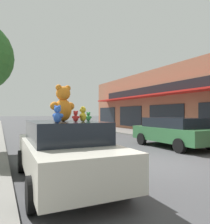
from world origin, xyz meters
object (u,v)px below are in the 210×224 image
Objects in this scene: teddy_bear_green at (88,117)px; teddy_bear_blue at (58,114)px; parked_car_far_center at (173,131)px; teddy_bear_red at (76,116)px; plush_art_car at (64,150)px; teddy_bear_giant at (63,104)px; teddy_bear_yellow at (83,114)px; teddy_bear_black at (57,114)px.

teddy_bear_blue is at bearing 61.94° from teddy_bear_green.
teddy_bear_green is 6.77m from parked_car_far_center.
teddy_bear_red is 1.11× the size of teddy_bear_green.
plush_art_car is 7.11m from parked_car_far_center.
teddy_bear_giant reaches higher than parked_car_far_center.
plush_art_car reaches higher than parked_car_far_center.
parked_car_far_center is at bearing -96.11° from teddy_bear_blue.
teddy_bear_giant is at bearing -130.60° from plush_art_car.
teddy_bear_blue is (-0.39, -0.95, 0.88)m from plush_art_car.
teddy_bear_yellow is 7.15m from parked_car_far_center.
teddy_bear_red reaches higher than teddy_bear_green.
teddy_bear_black is at bearing -106.17° from teddy_bear_giant.
teddy_bear_blue reaches higher than plush_art_car.
teddy_bear_yellow reaches higher than parked_car_far_center.
teddy_bear_blue is 1.19m from teddy_bear_green.
teddy_bear_green is at bearing -20.25° from plush_art_car.
teddy_bear_yellow is 0.08× the size of parked_car_far_center.
teddy_bear_red is 7.35m from parked_car_far_center.
teddy_bear_giant is 0.65m from teddy_bear_red.
teddy_bear_yellow is at bearing -122.55° from teddy_bear_red.
parked_car_far_center is at bearing 160.63° from teddy_bear_yellow.
teddy_bear_yellow is (0.30, -0.53, 0.88)m from plush_art_car.
teddy_bear_yellow is 1.54× the size of teddy_bear_green.
teddy_bear_giant reaches higher than teddy_bear_green.
teddy_bear_green reaches higher than plush_art_car.
teddy_bear_red reaches higher than parked_car_far_center.
teddy_bear_yellow is 0.41m from teddy_bear_green.
plush_art_car is 17.95× the size of teddy_bear_red.
plush_art_car is at bearing 146.08° from teddy_bear_black.
plush_art_car is at bearing -41.32° from teddy_bear_red.
plush_art_car is at bearing -110.62° from teddy_bear_yellow.
teddy_bear_blue is at bearing -149.40° from parked_car_far_center.
teddy_bear_red is 0.61m from teddy_bear_blue.
teddy_bear_giant is at bearing -154.22° from parked_car_far_center.
teddy_bear_giant reaches higher than teddy_bear_red.
plush_art_car is 1.01m from teddy_bear_green.
teddy_bear_red is at bearing -149.81° from parked_car_far_center.
plush_art_car is at bearing -59.05° from teddy_bear_blue.
teddy_bear_blue is 0.92× the size of teddy_bear_black.
teddy_bear_giant is at bearing 7.25° from teddy_bear_green.
teddy_bear_giant is at bearing -37.14° from teddy_bear_red.
teddy_bear_blue is (-0.35, -0.91, -0.26)m from teddy_bear_giant.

